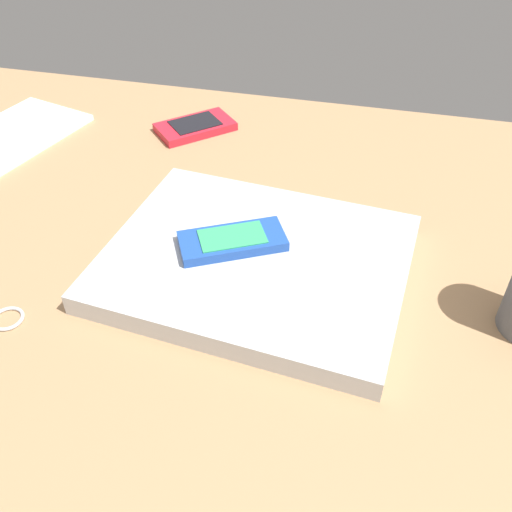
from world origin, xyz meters
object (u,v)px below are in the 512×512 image
at_px(laptop_closed, 256,262).
at_px(cell_phone_on_laptop, 232,241).
at_px(key_ring, 8,319).
at_px(cell_phone_on_desk, 195,127).
at_px(notepad, 12,136).

bearing_deg(laptop_closed, cell_phone_on_laptop, -8.80).
height_order(cell_phone_on_laptop, key_ring, cell_phone_on_laptop).
distance_m(cell_phone_on_laptop, key_ring, 0.23).
bearing_deg(laptop_closed, cell_phone_on_desk, -54.40).
bearing_deg(key_ring, notepad, -58.63).
relative_size(cell_phone_on_desk, notepad, 0.60).
relative_size(laptop_closed, cell_phone_on_desk, 2.52).
height_order(laptop_closed, cell_phone_on_desk, laptop_closed).
bearing_deg(cell_phone_on_laptop, notepad, -25.76).
relative_size(cell_phone_on_desk, key_ring, 3.86).
relative_size(key_ring, notepad, 0.16).
bearing_deg(cell_phone_on_laptop, laptop_closed, 165.59).
bearing_deg(cell_phone_on_desk, notepad, 19.14).
height_order(cell_phone_on_desk, key_ring, cell_phone_on_desk).
height_order(cell_phone_on_desk, notepad, cell_phone_on_desk).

